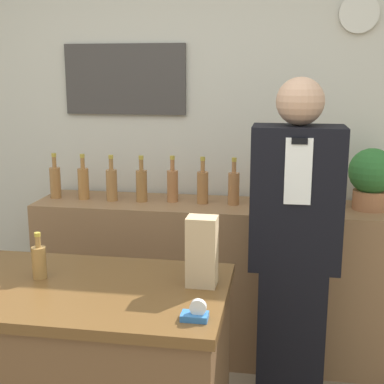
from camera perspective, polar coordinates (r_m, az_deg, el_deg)
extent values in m
cube|color=beige|center=(3.38, 0.33, 6.62)|extent=(5.20, 0.06, 2.70)
cube|color=#3E3A37|center=(3.41, -7.17, 11.84)|extent=(0.77, 0.02, 0.43)
cylinder|color=beige|center=(3.31, 17.39, 17.75)|extent=(0.22, 0.03, 0.22)
cube|color=#8E6642|center=(3.28, 3.14, -9.37)|extent=(2.22, 0.45, 0.95)
cube|color=brown|center=(2.19, -15.55, -9.84)|extent=(1.43, 0.68, 0.04)
cube|color=black|center=(2.83, 10.41, -15.21)|extent=(0.32, 0.26, 0.78)
cube|color=black|center=(2.57, 11.05, -0.62)|extent=(0.43, 0.26, 0.68)
cube|color=white|center=(2.42, 11.27, 2.15)|extent=(0.12, 0.01, 0.30)
cube|color=black|center=(2.39, 11.41, 5.34)|extent=(0.07, 0.01, 0.03)
sphere|color=tan|center=(2.51, 11.48, 9.46)|extent=(0.22, 0.22, 0.22)
cylinder|color=#B27047|center=(3.17, 18.44, -0.80)|extent=(0.19, 0.19, 0.11)
sphere|color=#2D6B2D|center=(3.14, 18.65, 2.11)|extent=(0.26, 0.26, 0.26)
cube|color=tan|center=(2.05, 1.07, -6.36)|extent=(0.12, 0.09, 0.27)
cube|color=#2D66A8|center=(1.82, 0.27, -13.14)|extent=(0.09, 0.06, 0.02)
cylinder|color=silver|center=(1.80, 0.66, -12.21)|extent=(0.06, 0.02, 0.06)
cylinder|color=olive|center=(2.22, -15.99, -7.25)|extent=(0.06, 0.06, 0.13)
cylinder|color=olive|center=(2.20, -16.12, -5.12)|extent=(0.02, 0.02, 0.05)
cylinder|color=#B29933|center=(2.19, -16.17, -4.37)|extent=(0.02, 0.02, 0.02)
cylinder|color=#9B6737|center=(3.38, -14.37, 0.97)|extent=(0.07, 0.07, 0.19)
cylinder|color=#9B6737|center=(3.36, -14.49, 3.10)|extent=(0.03, 0.03, 0.07)
cylinder|color=#B29933|center=(3.35, -14.53, 3.85)|extent=(0.03, 0.03, 0.02)
cylinder|color=#A56D37|center=(3.31, -11.50, 0.86)|extent=(0.07, 0.07, 0.19)
cylinder|color=#A56D37|center=(3.29, -11.60, 3.04)|extent=(0.03, 0.03, 0.07)
cylinder|color=#B29933|center=(3.28, -11.63, 3.80)|extent=(0.03, 0.03, 0.02)
cylinder|color=#9E6B3B|center=(3.24, -8.56, 0.72)|extent=(0.07, 0.07, 0.19)
cylinder|color=#9E6B3B|center=(3.22, -8.63, 2.94)|extent=(0.03, 0.03, 0.07)
cylinder|color=#B29933|center=(3.21, -8.66, 3.72)|extent=(0.03, 0.03, 0.02)
cylinder|color=olive|center=(3.20, -5.39, 0.64)|extent=(0.07, 0.07, 0.19)
cylinder|color=olive|center=(3.17, -5.44, 2.90)|extent=(0.03, 0.03, 0.07)
cylinder|color=#B29933|center=(3.16, -5.46, 3.69)|extent=(0.03, 0.03, 0.02)
cylinder|color=#A2663A|center=(3.18, -2.09, 0.63)|extent=(0.07, 0.07, 0.19)
cylinder|color=#A2663A|center=(3.16, -2.11, 2.89)|extent=(0.03, 0.03, 0.07)
cylinder|color=#B29933|center=(3.15, -2.11, 3.69)|extent=(0.03, 0.03, 0.02)
cylinder|color=#9D6637|center=(3.14, 1.14, 0.47)|extent=(0.07, 0.07, 0.19)
cylinder|color=#9D6637|center=(3.11, 1.15, 2.76)|extent=(0.03, 0.03, 0.07)
cylinder|color=#B29933|center=(3.11, 1.15, 3.57)|extent=(0.03, 0.03, 0.02)
cylinder|color=#9C653A|center=(3.12, 4.47, 0.35)|extent=(0.07, 0.07, 0.19)
cylinder|color=#9C653A|center=(3.09, 4.51, 2.66)|extent=(0.03, 0.03, 0.07)
cylinder|color=#B29933|center=(3.08, 4.52, 3.47)|extent=(0.03, 0.03, 0.02)
cylinder|color=#9B6531|center=(3.09, 7.82, 0.17)|extent=(0.07, 0.07, 0.19)
cylinder|color=#9B6531|center=(3.07, 7.89, 2.50)|extent=(0.03, 0.03, 0.07)
cylinder|color=#B29933|center=(3.06, 7.91, 3.32)|extent=(0.03, 0.03, 0.02)
cylinder|color=#9C6431|center=(3.10, 11.20, 0.07)|extent=(0.07, 0.07, 0.19)
cylinder|color=#9C6431|center=(3.07, 11.30, 2.39)|extent=(0.03, 0.03, 0.07)
cylinder|color=#B29933|center=(3.07, 11.34, 3.21)|extent=(0.03, 0.03, 0.02)
cylinder|color=olive|center=(3.11, 14.57, -0.05)|extent=(0.07, 0.07, 0.19)
cylinder|color=olive|center=(3.08, 14.70, 2.26)|extent=(0.03, 0.03, 0.07)
cylinder|color=#B29933|center=(3.08, 14.74, 3.07)|extent=(0.03, 0.03, 0.02)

